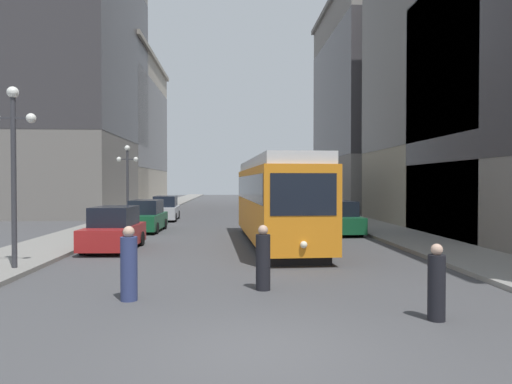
{
  "coord_description": "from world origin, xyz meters",
  "views": [
    {
      "loc": [
        -0.5,
        -7.87,
        2.83
      ],
      "look_at": [
        0.47,
        10.21,
        2.47
      ],
      "focal_mm": 33.08,
      "sensor_mm": 36.0,
      "label": 1
    }
  ],
  "objects_px": {
    "streetcar": "(276,198)",
    "parked_car_left_far": "(146,217)",
    "transit_bus": "(300,194)",
    "lamp_post_left_near": "(13,149)",
    "parked_car_left_near": "(165,209)",
    "lamp_post_left_far": "(127,172)",
    "pedestrian_crossing_far": "(263,260)",
    "pedestrian_on_sidewalk": "(129,266)",
    "parked_car_left_mid": "(114,230)",
    "parked_car_right_far": "(337,218)",
    "pedestrian_crossing_near": "(437,285)"
  },
  "relations": [
    {
      "from": "transit_bus",
      "to": "lamp_post_left_far",
      "type": "distance_m",
      "value": 13.0
    },
    {
      "from": "transit_bus",
      "to": "pedestrian_crossing_near",
      "type": "relative_size",
      "value": 7.54
    },
    {
      "from": "parked_car_left_near",
      "to": "pedestrian_on_sidewalk",
      "type": "xyz_separation_m",
      "value": [
        2.46,
        -24.27,
        -0.01
      ]
    },
    {
      "from": "pedestrian_on_sidewalk",
      "to": "lamp_post_left_near",
      "type": "xyz_separation_m",
      "value": [
        -4.36,
        3.77,
        3.04
      ]
    },
    {
      "from": "parked_car_left_mid",
      "to": "pedestrian_on_sidewalk",
      "type": "xyz_separation_m",
      "value": [
        2.46,
        -8.63,
        -0.01
      ]
    },
    {
      "from": "parked_car_left_near",
      "to": "pedestrian_crossing_near",
      "type": "xyz_separation_m",
      "value": [
        9.11,
        -26.27,
        -0.11
      ]
    },
    {
      "from": "parked_car_right_far",
      "to": "parked_car_left_mid",
      "type": "bearing_deg",
      "value": 24.54
    },
    {
      "from": "parked_car_left_far",
      "to": "lamp_post_left_near",
      "type": "distance_m",
      "value": 12.89
    },
    {
      "from": "parked_car_left_far",
      "to": "pedestrian_crossing_near",
      "type": "bearing_deg",
      "value": -61.74
    },
    {
      "from": "parked_car_left_near",
      "to": "lamp_post_left_near",
      "type": "relative_size",
      "value": 0.85
    },
    {
      "from": "streetcar",
      "to": "parked_car_right_far",
      "type": "relative_size",
      "value": 2.66
    },
    {
      "from": "pedestrian_crossing_near",
      "to": "pedestrian_crossing_far",
      "type": "bearing_deg",
      "value": 131.53
    },
    {
      "from": "parked_car_left_mid",
      "to": "parked_car_left_far",
      "type": "bearing_deg",
      "value": 92.01
    },
    {
      "from": "pedestrian_crossing_far",
      "to": "lamp_post_left_near",
      "type": "relative_size",
      "value": 0.3
    },
    {
      "from": "parked_car_left_near",
      "to": "lamp_post_left_far",
      "type": "height_order",
      "value": "lamp_post_left_far"
    },
    {
      "from": "pedestrian_crossing_near",
      "to": "pedestrian_on_sidewalk",
      "type": "distance_m",
      "value": 6.95
    },
    {
      "from": "parked_car_left_mid",
      "to": "pedestrian_crossing_far",
      "type": "height_order",
      "value": "parked_car_left_mid"
    },
    {
      "from": "parked_car_left_far",
      "to": "lamp_post_left_near",
      "type": "bearing_deg",
      "value": -97.12
    },
    {
      "from": "streetcar",
      "to": "lamp_post_left_far",
      "type": "bearing_deg",
      "value": 129.03
    },
    {
      "from": "lamp_post_left_near",
      "to": "lamp_post_left_far",
      "type": "height_order",
      "value": "lamp_post_left_near"
    },
    {
      "from": "parked_car_right_far",
      "to": "parked_car_left_far",
      "type": "distance_m",
      "value": 10.95
    },
    {
      "from": "lamp_post_left_near",
      "to": "pedestrian_crossing_far",
      "type": "bearing_deg",
      "value": -20.35
    },
    {
      "from": "transit_bus",
      "to": "parked_car_left_far",
      "type": "distance_m",
      "value": 13.22
    },
    {
      "from": "parked_car_left_far",
      "to": "pedestrian_crossing_far",
      "type": "distance_m",
      "value": 16.27
    },
    {
      "from": "transit_bus",
      "to": "pedestrian_crossing_near",
      "type": "distance_m",
      "value": 26.52
    },
    {
      "from": "transit_bus",
      "to": "pedestrian_on_sidewalk",
      "type": "distance_m",
      "value": 25.69
    },
    {
      "from": "pedestrian_crossing_near",
      "to": "lamp_post_left_far",
      "type": "bearing_deg",
      "value": 109.09
    },
    {
      "from": "streetcar",
      "to": "parked_car_left_far",
      "type": "xyz_separation_m",
      "value": [
        -6.97,
        6.0,
        -1.26
      ]
    },
    {
      "from": "pedestrian_crossing_near",
      "to": "pedestrian_crossing_far",
      "type": "distance_m",
      "value": 4.46
    },
    {
      "from": "transit_bus",
      "to": "parked_car_left_near",
      "type": "relative_size",
      "value": 2.47
    },
    {
      "from": "pedestrian_on_sidewalk",
      "to": "lamp_post_left_far",
      "type": "height_order",
      "value": "lamp_post_left_far"
    },
    {
      "from": "parked_car_right_far",
      "to": "pedestrian_on_sidewalk",
      "type": "bearing_deg",
      "value": 56.47
    },
    {
      "from": "lamp_post_left_far",
      "to": "parked_car_left_near",
      "type": "bearing_deg",
      "value": 65.7
    },
    {
      "from": "pedestrian_on_sidewalk",
      "to": "pedestrian_crossing_far",
      "type": "bearing_deg",
      "value": -148.31
    },
    {
      "from": "transit_bus",
      "to": "parked_car_right_far",
      "type": "distance_m",
      "value": 10.2
    },
    {
      "from": "parked_car_left_far",
      "to": "pedestrian_crossing_far",
      "type": "relative_size",
      "value": 2.61
    },
    {
      "from": "streetcar",
      "to": "lamp_post_left_near",
      "type": "distance_m",
      "value": 11.07
    },
    {
      "from": "parked_car_left_far",
      "to": "pedestrian_crossing_near",
      "type": "distance_m",
      "value": 20.31
    },
    {
      "from": "streetcar",
      "to": "parked_car_left_near",
      "type": "bearing_deg",
      "value": 113.49
    },
    {
      "from": "pedestrian_on_sidewalk",
      "to": "lamp_post_left_near",
      "type": "relative_size",
      "value": 0.32
    },
    {
      "from": "transit_bus",
      "to": "lamp_post_left_near",
      "type": "bearing_deg",
      "value": -119.21
    },
    {
      "from": "parked_car_left_mid",
      "to": "pedestrian_crossing_far",
      "type": "distance_m",
      "value": 9.61
    },
    {
      "from": "pedestrian_on_sidewalk",
      "to": "lamp_post_left_near",
      "type": "distance_m",
      "value": 6.51
    },
    {
      "from": "parked_car_left_far",
      "to": "pedestrian_crossing_far",
      "type": "bearing_deg",
      "value": -67.71
    },
    {
      "from": "parked_car_right_far",
      "to": "lamp_post_left_near",
      "type": "bearing_deg",
      "value": 36.44
    },
    {
      "from": "transit_bus",
      "to": "lamp_post_left_far",
      "type": "xyz_separation_m",
      "value": [
        -12.12,
        -4.4,
        1.6
      ]
    },
    {
      "from": "lamp_post_left_far",
      "to": "streetcar",
      "type": "bearing_deg",
      "value": -48.18
    },
    {
      "from": "parked_car_right_far",
      "to": "parked_car_left_far",
      "type": "xyz_separation_m",
      "value": [
        -10.8,
        1.81,
        -0.0
      ]
    },
    {
      "from": "parked_car_left_near",
      "to": "pedestrian_crossing_near",
      "type": "bearing_deg",
      "value": -72.89
    },
    {
      "from": "parked_car_left_mid",
      "to": "pedestrian_on_sidewalk",
      "type": "height_order",
      "value": "parked_car_left_mid"
    }
  ]
}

